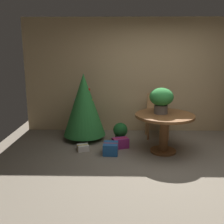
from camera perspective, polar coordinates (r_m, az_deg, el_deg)
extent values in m
plane|color=#756B5B|center=(4.39, 12.59, -12.34)|extent=(6.60, 6.60, 0.00)
cube|color=tan|center=(6.16, 9.22, 7.78)|extent=(6.00, 0.10, 2.60)
cylinder|color=brown|center=(5.09, 11.11, -8.34)|extent=(0.49, 0.49, 0.04)
cylinder|color=brown|center=(4.97, 11.28, -4.66)|extent=(0.17, 0.17, 0.65)
cylinder|color=brown|center=(4.88, 11.47, -0.78)|extent=(1.09, 1.09, 0.05)
cylinder|color=#665B51|center=(4.91, 10.65, 0.60)|extent=(0.25, 0.25, 0.16)
ellipsoid|color=#287533|center=(4.87, 10.77, 3.29)|extent=(0.44, 0.44, 0.33)
sphere|color=#E5A8B2|center=(4.98, 10.93, 3.68)|extent=(0.09, 0.09, 0.09)
sphere|color=#E5A8B2|center=(4.95, 10.48, 3.94)|extent=(0.07, 0.07, 0.07)
cylinder|color=#B27F4C|center=(5.69, 12.19, -4.02)|extent=(0.04, 0.04, 0.42)
cylinder|color=#B27F4C|center=(5.62, 7.89, -4.04)|extent=(0.04, 0.04, 0.42)
cylinder|color=#B27F4C|center=(6.03, 11.54, -2.98)|extent=(0.04, 0.04, 0.42)
cylinder|color=#B27F4C|center=(5.97, 7.48, -2.99)|extent=(0.04, 0.04, 0.42)
cube|color=#B27F4C|center=(5.76, 9.87, -1.24)|extent=(0.47, 0.41, 0.05)
cube|color=#B27F4C|center=(5.87, 9.71, 1.74)|extent=(0.43, 0.05, 0.49)
cylinder|color=brown|center=(5.72, -5.97, -5.38)|extent=(0.10, 0.10, 0.10)
cone|color=#287533|center=(5.53, -6.15, 1.61)|extent=(0.90, 0.90, 1.32)
sphere|color=gold|center=(5.46, -4.51, 2.61)|extent=(0.05, 0.05, 0.05)
sphere|color=red|center=(5.46, -5.11, 4.92)|extent=(0.06, 0.06, 0.06)
sphere|color=silver|center=(5.72, -4.73, 1.26)|extent=(0.05, 0.05, 0.05)
sphere|color=silver|center=(5.55, -8.02, 2.68)|extent=(0.06, 0.06, 0.06)
sphere|color=silver|center=(5.89, -7.95, -2.11)|extent=(0.07, 0.07, 0.07)
sphere|color=#2D51A8|center=(5.70, -7.25, 2.03)|extent=(0.07, 0.07, 0.07)
cube|color=#9E287A|center=(5.17, 1.86, -6.79)|extent=(0.35, 0.27, 0.20)
cube|color=red|center=(5.17, 1.86, -6.79)|extent=(0.30, 0.13, 0.20)
cube|color=#1E569E|center=(4.88, -0.30, -7.98)|extent=(0.28, 0.32, 0.21)
cube|color=red|center=(4.88, -0.30, -7.98)|extent=(0.27, 0.04, 0.21)
cube|color=silver|center=(5.08, -6.37, -7.77)|extent=(0.26, 0.26, 0.11)
cube|color=gold|center=(5.08, -6.37, -7.77)|extent=(0.21, 0.09, 0.11)
cylinder|color=#4C382D|center=(5.48, 1.84, -5.88)|extent=(0.22, 0.22, 0.15)
sphere|color=#195623|center=(5.42, 1.85, -3.95)|extent=(0.30, 0.30, 0.30)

